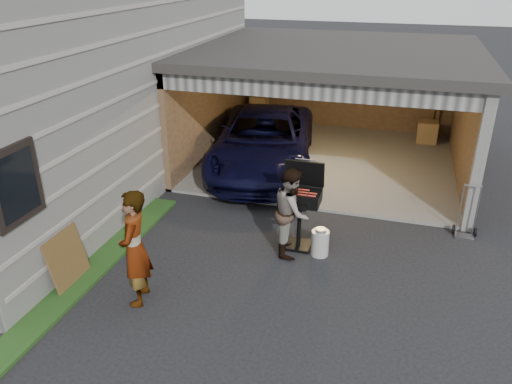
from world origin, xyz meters
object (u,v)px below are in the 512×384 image
man (292,212)px  bbq_grill (301,199)px  minivan (264,143)px  propane_tank (320,243)px  plywood_panel (67,259)px  hand_truck (465,226)px  woman (135,248)px

man → bbq_grill: man is taller
minivan → man: (1.52, -3.59, 0.10)m
minivan → propane_tank: size_ratio=10.74×
plywood_panel → man: bearing=31.6°
minivan → hand_truck: (4.56, -2.11, -0.50)m
woman → bbq_grill: woman is taller
woman → bbq_grill: size_ratio=1.17×
minivan → woman: (-0.38, -5.64, 0.22)m
bbq_grill → man: bearing=-113.0°
minivan → bbq_grill: 3.73m
bbq_grill → hand_truck: 3.28m
minivan → hand_truck: 5.05m
woman → propane_tank: bearing=116.5°
bbq_grill → propane_tank: bearing=-25.9°
minivan → bbq_grill: bearing=-73.8°
woman → minivan: bearing=161.9°
woman → propane_tank: (2.42, 2.08, -0.68)m
woman → propane_tank: size_ratio=3.92×
woman → hand_truck: size_ratio=1.76×
woman → plywood_panel: woman is taller
hand_truck → minivan: bearing=156.6°
bbq_grill → minivan: bearing=115.8°
plywood_panel → hand_truck: (6.24, 3.45, -0.25)m
plywood_panel → woman: bearing=-3.5°
minivan → man: bearing=-76.6°
propane_tank → bbq_grill: bearing=154.1°
minivan → man: man is taller
man → bbq_grill: (0.10, 0.24, 0.14)m
plywood_panel → propane_tank: bearing=28.3°
plywood_panel → hand_truck: bearing=28.9°
propane_tank → minivan: bearing=119.9°
minivan → propane_tank: bearing=-69.7°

